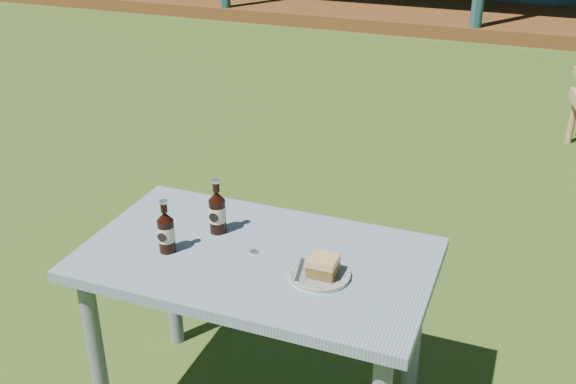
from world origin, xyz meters
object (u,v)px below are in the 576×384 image
at_px(cola_bottle_near, 217,211).
at_px(cake_slice, 323,266).
at_px(plate, 319,274).
at_px(cola_bottle_far, 166,231).
at_px(cafe_table, 257,279).

bearing_deg(cola_bottle_near, cake_slice, -18.22).
xyz_separation_m(plate, cola_bottle_far, (-0.54, -0.04, 0.07)).
height_order(cafe_table, cake_slice, cake_slice).
xyz_separation_m(cafe_table, plate, (0.24, -0.05, 0.11)).
bearing_deg(cola_bottle_far, plate, 4.01).
bearing_deg(cafe_table, cola_bottle_near, 153.88).
height_order(cafe_table, cola_bottle_near, cola_bottle_near).
height_order(cafe_table, plate, plate).
distance_m(plate, cola_bottle_near, 0.47).
distance_m(cafe_table, plate, 0.27).
bearing_deg(cola_bottle_near, plate, -18.47).
relative_size(plate, cola_bottle_near, 0.98).
xyz_separation_m(plate, cake_slice, (0.01, -0.00, 0.04)).
xyz_separation_m(cake_slice, cola_bottle_near, (-0.45, 0.15, 0.04)).
distance_m(cola_bottle_near, cola_bottle_far, 0.21).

